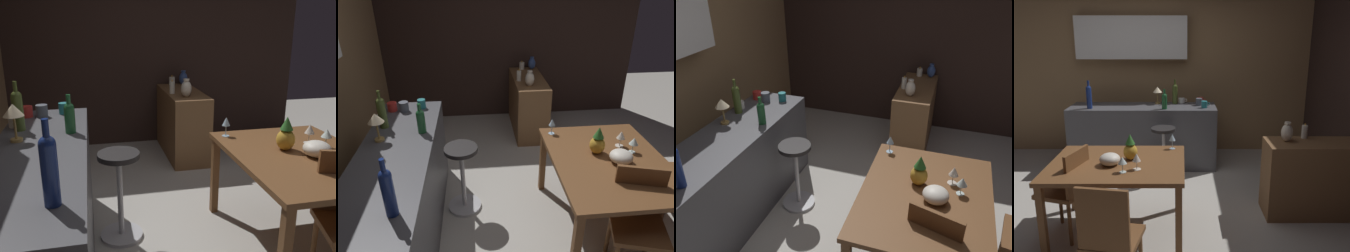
{
  "view_description": "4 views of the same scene",
  "coord_description": "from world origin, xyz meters",
  "views": [
    {
      "loc": [
        -2.3,
        1.0,
        1.69
      ],
      "look_at": [
        0.44,
        0.4,
        0.84
      ],
      "focal_mm": 38.24,
      "sensor_mm": 36.0,
      "label": 1
    },
    {
      "loc": [
        -2.3,
        0.66,
        2.22
      ],
      "look_at": [
        0.42,
        0.38,
        0.82
      ],
      "focal_mm": 32.96,
      "sensor_mm": 36.0,
      "label": 2
    },
    {
      "loc": [
        -2.3,
        -0.54,
        2.41
      ],
      "look_at": [
        0.42,
        0.39,
        0.9
      ],
      "focal_mm": 36.34,
      "sensor_mm": 36.0,
      "label": 3
    },
    {
      "loc": [
        0.47,
        -3.61,
        1.96
      ],
      "look_at": [
        0.48,
        0.25,
        0.9
      ],
      "focal_mm": 37.46,
      "sensor_mm": 36.0,
      "label": 4
    }
  ],
  "objects": [
    {
      "name": "ground_plane",
      "position": [
        0.0,
        0.0,
        0.0
      ],
      "size": [
        9.0,
        9.0,
        0.0
      ],
      "primitive_type": "plane",
      "color": "#B7B2A8"
    },
    {
      "name": "wall_side_right",
      "position": [
        2.55,
        0.3,
        1.3
      ],
      "size": [
        0.1,
        4.4,
        2.6
      ],
      "primitive_type": "cube",
      "color": "#33231E",
      "rests_on": "ground_plane"
    },
    {
      "name": "dining_table",
      "position": [
        -0.15,
        -0.47,
        0.66
      ],
      "size": [
        1.28,
        0.99,
        0.74
      ],
      "color": "brown",
      "rests_on": "ground_plane"
    },
    {
      "name": "kitchen_counter",
      "position": [
        -0.09,
        1.35,
        0.45
      ],
      "size": [
        2.1,
        0.6,
        0.9
      ],
      "primitive_type": "cube",
      "color": "#4C4C51",
      "rests_on": "ground_plane"
    },
    {
      "name": "sideboard_cabinet",
      "position": [
        1.92,
        -0.11,
        0.41
      ],
      "size": [
        1.1,
        0.44,
        0.82
      ],
      "primitive_type": "cube",
      "color": "brown",
      "rests_on": "ground_plane"
    },
    {
      "name": "chair_near_window",
      "position": [
        -0.62,
        -0.54,
        0.5
      ],
      "size": [
        0.49,
        0.49,
        0.89
      ],
      "color": "brown",
      "rests_on": "ground_plane"
    },
    {
      "name": "bar_stool",
      "position": [
        0.23,
        0.83,
        0.38
      ],
      "size": [
        0.34,
        0.34,
        0.72
      ],
      "color": "#262323",
      "rests_on": "ground_plane"
    },
    {
      "name": "wine_glass_left",
      "position": [
        -0.06,
        -0.72,
        0.85
      ],
      "size": [
        0.08,
        0.08,
        0.15
      ],
      "color": "silver",
      "rests_on": "dining_table"
    },
    {
      "name": "wine_glass_right",
      "position": [
        0.06,
        -0.65,
        0.85
      ],
      "size": [
        0.08,
        0.08,
        0.15
      ],
      "color": "silver",
      "rests_on": "dining_table"
    },
    {
      "name": "wine_glass_center",
      "position": [
        0.37,
        -0.08,
        0.86
      ],
      "size": [
        0.07,
        0.07,
        0.16
      ],
      "color": "silver",
      "rests_on": "dining_table"
    },
    {
      "name": "pineapple_centerpiece",
      "position": [
        -0.03,
        -0.39,
        0.85
      ],
      "size": [
        0.14,
        0.14,
        0.26
      ],
      "color": "gold",
      "rests_on": "dining_table"
    },
    {
      "name": "fruit_bowl",
      "position": [
        -0.2,
        -0.54,
        0.8
      ],
      "size": [
        0.19,
        0.19,
        0.12
      ],
      "primitive_type": "ellipsoid",
      "color": "beige",
      "rests_on": "dining_table"
    },
    {
      "name": "wine_bottle_cobalt",
      "position": [
        -0.82,
        1.19,
        1.08
      ],
      "size": [
        0.07,
        0.07,
        0.39
      ],
      "color": "navy",
      "rests_on": "kitchen_counter"
    },
    {
      "name": "wine_bottle_green",
      "position": [
        0.23,
        1.16,
        1.02
      ],
      "size": [
        0.07,
        0.07,
        0.28
      ],
      "color": "#1E592D",
      "rests_on": "kitchen_counter"
    },
    {
      "name": "wine_bottle_olive",
      "position": [
        0.37,
        1.52,
        1.06
      ],
      "size": [
        0.08,
        0.08,
        0.36
      ],
      "color": "#475623",
      "rests_on": "kitchen_counter"
    },
    {
      "name": "cup_red",
      "position": [
        0.74,
        1.53,
        0.95
      ],
      "size": [
        0.13,
        0.09,
        0.09
      ],
      "color": "red",
      "rests_on": "kitchen_counter"
    },
    {
      "name": "cup_teal",
      "position": [
        0.79,
        1.24,
        0.95
      ],
      "size": [
        0.12,
        0.08,
        0.1
      ],
      "color": "teal",
      "rests_on": "kitchen_counter"
    },
    {
      "name": "cup_white",
      "position": [
        0.47,
        1.57,
        0.94
      ],
      "size": [
        0.13,
        0.09,
        0.08
      ],
      "color": "white",
      "rests_on": "kitchen_counter"
    },
    {
      "name": "cup_slate",
      "position": [
        0.72,
        1.41,
        0.95
      ],
      "size": [
        0.13,
        0.09,
        0.1
      ],
      "color": "#515660",
      "rests_on": "kitchen_counter"
    },
    {
      "name": "counter_lamp",
      "position": [
        0.11,
        1.5,
        1.1
      ],
      "size": [
        0.13,
        0.13,
        0.26
      ],
      "color": "#A58447",
      "rests_on": "kitchen_counter"
    },
    {
      "name": "pillar_candle_tall",
      "position": [
        2.36,
        -0.08,
        0.87
      ],
      "size": [
        0.08,
        0.08,
        0.13
      ],
      "color": "white",
      "rests_on": "sideboard_cabinet"
    },
    {
      "name": "pillar_candle_short",
      "position": [
        1.81,
        0.05,
        0.89
      ],
      "size": [
        0.06,
        0.06,
        0.17
      ],
      "color": "white",
      "rests_on": "sideboard_cabinet"
    },
    {
      "name": "vase_ceramic_blue",
      "position": [
        2.35,
        -0.23,
        0.91
      ],
      "size": [
        0.11,
        0.11,
        0.19
      ],
      "color": "#334C8C",
      "rests_on": "sideboard_cabinet"
    },
    {
      "name": "vase_ceramic_ivory",
      "position": [
        1.58,
        -0.06,
        0.92
      ],
      "size": [
        0.12,
        0.12,
        0.21
      ],
      "color": "beige",
      "rests_on": "sideboard_cabinet"
    }
  ]
}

